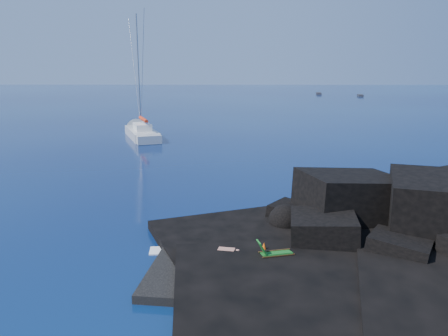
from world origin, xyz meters
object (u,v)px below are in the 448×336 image
object	(u,v)px
sailboat	(142,138)
marker_cone	(264,249)
deck_chair	(277,249)
sunbather	(226,251)
distant_boat_b	(360,96)
distant_boat_a	(319,94)

from	to	relation	value
sailboat	marker_cone	bearing A→B (deg)	-91.09
deck_chair	sunbather	distance (m)	2.26
marker_cone	distant_boat_b	size ratio (longest dim) A/B	0.14
sailboat	sunbather	bearing A→B (deg)	-93.58
sailboat	distant_boat_b	world-z (taller)	sailboat
deck_chair	sailboat	bearing A→B (deg)	95.55
sailboat	distant_boat_a	distance (m)	95.98
sailboat	distant_boat_a	bearing A→B (deg)	45.37
marker_cone	distant_boat_a	bearing A→B (deg)	77.84
sunbather	sailboat	bearing A→B (deg)	117.54
marker_cone	distant_boat_b	bearing A→B (deg)	71.96
marker_cone	distant_boat_b	xyz separation A→B (m)	(37.01, 113.62, -0.64)
deck_chair	distant_boat_a	xyz separation A→B (m)	(25.97, 123.39, -0.87)
sailboat	distant_boat_a	xyz separation A→B (m)	(38.97, 87.71, 0.00)
distant_boat_a	deck_chair	bearing A→B (deg)	-94.66
sunbather	distant_boat_a	distance (m)	126.08
distant_boat_b	sunbather	bearing A→B (deg)	-101.32
deck_chair	distant_boat_a	size ratio (longest dim) A/B	0.32
sunbather	marker_cone	bearing A→B (deg)	12.19
sunbather	marker_cone	world-z (taller)	marker_cone
deck_chair	sunbather	size ratio (longest dim) A/B	0.85
sailboat	distant_boat_b	bearing A→B (deg)	37.09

